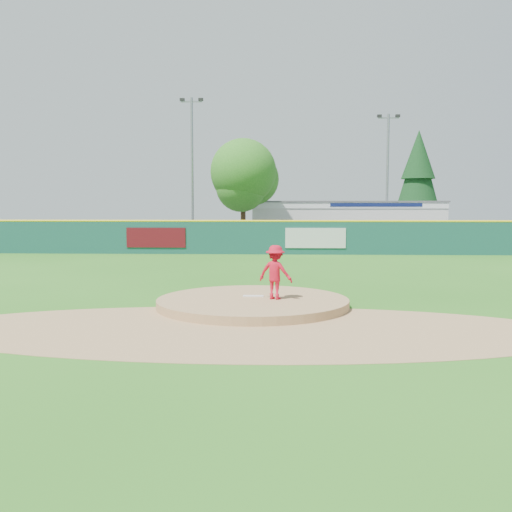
{
  "coord_description": "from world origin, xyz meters",
  "views": [
    {
      "loc": [
        0.85,
        -16.18,
        2.89
      ],
      "look_at": [
        0.0,
        2.0,
        1.3
      ],
      "focal_mm": 40.0,
      "sensor_mm": 36.0,
      "label": 1
    }
  ],
  "objects_px": {
    "conifer_tree": "(418,177)",
    "light_pole_left": "(192,164)",
    "pitcher": "(275,272)",
    "deciduous_tree": "(243,183)",
    "light_pole_right": "(387,172)",
    "van": "(342,237)",
    "pool_building_grp": "(344,221)",
    "playground_slide": "(20,237)"
  },
  "relations": [
    {
      "from": "conifer_tree",
      "to": "light_pole_right",
      "type": "distance_m",
      "value": 8.06
    },
    {
      "from": "pool_building_grp",
      "to": "light_pole_right",
      "type": "bearing_deg",
      "value": -44.95
    },
    {
      "from": "pitcher",
      "to": "light_pole_left",
      "type": "height_order",
      "value": "light_pole_left"
    },
    {
      "from": "pool_building_grp",
      "to": "light_pole_left",
      "type": "bearing_deg",
      "value": -157.4
    },
    {
      "from": "pitcher",
      "to": "playground_slide",
      "type": "relative_size",
      "value": 0.52
    },
    {
      "from": "deciduous_tree",
      "to": "light_pole_left",
      "type": "bearing_deg",
      "value": 153.43
    },
    {
      "from": "van",
      "to": "deciduous_tree",
      "type": "relative_size",
      "value": 0.7
    },
    {
      "from": "pool_building_grp",
      "to": "deciduous_tree",
      "type": "height_order",
      "value": "deciduous_tree"
    },
    {
      "from": "pitcher",
      "to": "light_pole_right",
      "type": "xyz_separation_m",
      "value": [
        8.35,
        29.08,
        4.52
      ]
    },
    {
      "from": "pool_building_grp",
      "to": "playground_slide",
      "type": "relative_size",
      "value": 5.1
    },
    {
      "from": "van",
      "to": "light_pole_left",
      "type": "bearing_deg",
      "value": 75.33
    },
    {
      "from": "pool_building_grp",
      "to": "playground_slide",
      "type": "xyz_separation_m",
      "value": [
        -22.98,
        -10.24,
        -0.83
      ]
    },
    {
      "from": "pitcher",
      "to": "van",
      "type": "relative_size",
      "value": 0.3
    },
    {
      "from": "playground_slide",
      "to": "pool_building_grp",
      "type": "bearing_deg",
      "value": 24.02
    },
    {
      "from": "light_pole_left",
      "to": "light_pole_right",
      "type": "distance_m",
      "value": 15.14
    },
    {
      "from": "deciduous_tree",
      "to": "pool_building_grp",
      "type": "bearing_deg",
      "value": 41.16
    },
    {
      "from": "conifer_tree",
      "to": "pool_building_grp",
      "type": "bearing_deg",
      "value": -150.22
    },
    {
      "from": "van",
      "to": "playground_slide",
      "type": "bearing_deg",
      "value": 96.88
    },
    {
      "from": "pitcher",
      "to": "deciduous_tree",
      "type": "distance_m",
      "value": 25.47
    },
    {
      "from": "pitcher",
      "to": "light_pole_left",
      "type": "distance_m",
      "value": 28.34
    },
    {
      "from": "light_pole_left",
      "to": "light_pole_right",
      "type": "xyz_separation_m",
      "value": [
        15.0,
        2.0,
        -0.51
      ]
    },
    {
      "from": "pitcher",
      "to": "conifer_tree",
      "type": "height_order",
      "value": "conifer_tree"
    },
    {
      "from": "playground_slide",
      "to": "conifer_tree",
      "type": "relative_size",
      "value": 0.31
    },
    {
      "from": "pool_building_grp",
      "to": "pitcher",
      "type": "bearing_deg",
      "value": -99.47
    },
    {
      "from": "van",
      "to": "conifer_tree",
      "type": "relative_size",
      "value": 0.54
    },
    {
      "from": "pitcher",
      "to": "conifer_tree",
      "type": "xyz_separation_m",
      "value": [
        12.35,
        36.08,
        4.52
      ]
    },
    {
      "from": "van",
      "to": "light_pole_left",
      "type": "relative_size",
      "value": 0.47
    },
    {
      "from": "van",
      "to": "deciduous_tree",
      "type": "bearing_deg",
      "value": 81.76
    },
    {
      "from": "pool_building_grp",
      "to": "conifer_tree",
      "type": "distance_m",
      "value": 8.95
    },
    {
      "from": "light_pole_left",
      "to": "deciduous_tree",
      "type": "bearing_deg",
      "value": -26.57
    },
    {
      "from": "van",
      "to": "light_pole_left",
      "type": "distance_m",
      "value": 12.65
    },
    {
      "from": "deciduous_tree",
      "to": "light_pole_right",
      "type": "distance_m",
      "value": 11.75
    },
    {
      "from": "conifer_tree",
      "to": "light_pole_left",
      "type": "relative_size",
      "value": 0.86
    },
    {
      "from": "light_pole_left",
      "to": "light_pole_right",
      "type": "height_order",
      "value": "light_pole_left"
    },
    {
      "from": "pool_building_grp",
      "to": "light_pole_left",
      "type": "height_order",
      "value": "light_pole_left"
    },
    {
      "from": "pitcher",
      "to": "conifer_tree",
      "type": "distance_m",
      "value": 38.41
    },
    {
      "from": "pitcher",
      "to": "deciduous_tree",
      "type": "bearing_deg",
      "value": -61.71
    },
    {
      "from": "pool_building_grp",
      "to": "light_pole_left",
      "type": "xyz_separation_m",
      "value": [
        -12.0,
        -4.99,
        4.39
      ]
    },
    {
      "from": "van",
      "to": "pool_building_grp",
      "type": "bearing_deg",
      "value": -5.22
    },
    {
      "from": "pool_building_grp",
      "to": "conifer_tree",
      "type": "xyz_separation_m",
      "value": [
        7.0,
        4.01,
        3.88
      ]
    },
    {
      "from": "pool_building_grp",
      "to": "light_pole_right",
      "type": "distance_m",
      "value": 5.75
    },
    {
      "from": "playground_slide",
      "to": "light_pole_left",
      "type": "bearing_deg",
      "value": 25.54
    }
  ]
}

